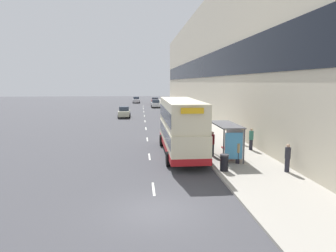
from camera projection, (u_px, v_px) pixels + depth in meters
ground_plane at (156, 211)px, 13.21m from camera, size 220.00×220.00×0.00m
pavement at (182, 115)px, 51.72m from camera, size 5.00×93.00×0.14m
terrace_facade at (205, 63)px, 50.81m from camera, size 3.10×93.00×17.70m
lane_mark_0 at (153, 189)px, 15.98m from camera, size 0.12×2.00×0.01m
lane_mark_1 at (149, 157)px, 22.89m from camera, size 0.12×2.00×0.01m
lane_mark_2 at (147, 139)px, 29.79m from camera, size 0.12×2.00×0.01m
lane_mark_3 at (146, 129)px, 36.70m from camera, size 0.12×2.00×0.01m
lane_mark_4 at (145, 121)px, 43.61m from camera, size 0.12×2.00×0.01m
lane_mark_5 at (144, 116)px, 50.52m from camera, size 0.12×2.00×0.01m
lane_mark_6 at (144, 112)px, 57.43m from camera, size 0.12×2.00×0.01m
lane_mark_7 at (143, 109)px, 64.33m from camera, size 0.12×2.00×0.01m
lane_mark_8 at (143, 106)px, 71.24m from camera, size 0.12×2.00×0.01m
bus_shelter at (229, 135)px, 21.70m from camera, size 1.60×4.20×2.48m
double_decker_bus_near at (181, 126)px, 23.23m from camera, size 2.85×10.18×4.30m
car_0 at (124, 112)px, 48.20m from camera, size 1.91×4.01×1.75m
car_1 at (156, 104)px, 67.01m from camera, size 2.03×4.05×1.77m
car_2 at (136, 100)px, 81.95m from camera, size 1.95×4.23×1.69m
car_3 at (155, 101)px, 75.55m from camera, size 1.91×4.59×1.84m
pedestrian_at_shelter at (212, 143)px, 22.56m from camera, size 0.37×0.37×1.85m
pedestrian_1 at (242, 135)px, 26.80m from camera, size 0.33×0.33×1.68m
pedestrian_2 at (251, 139)px, 24.50m from camera, size 0.35×0.35×1.79m
pedestrian_3 at (288, 158)px, 18.46m from camera, size 0.35×0.35×1.77m
pedestrian_4 at (238, 152)px, 20.36m from camera, size 0.32×0.32×1.62m
litter_bin at (224, 163)px, 18.73m from camera, size 0.55×0.55×1.05m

